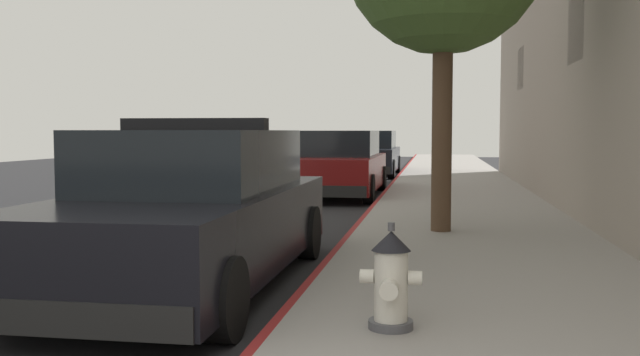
% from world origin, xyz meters
% --- Properties ---
extents(ground_plane, '(31.86, 60.00, 0.20)m').
position_xyz_m(ground_plane, '(-4.35, 10.00, -0.10)').
color(ground_plane, '#232326').
extents(sidewalk_pavement, '(3.31, 60.00, 0.15)m').
position_xyz_m(sidewalk_pavement, '(1.65, 10.00, 0.07)').
color(sidewalk_pavement, gray).
rests_on(sidewalk_pavement, ground).
extents(curb_painted_edge, '(0.08, 60.00, 0.15)m').
position_xyz_m(curb_painted_edge, '(-0.04, 10.00, 0.07)').
color(curb_painted_edge, maroon).
rests_on(curb_painted_edge, ground).
extents(police_cruiser, '(1.94, 4.84, 1.68)m').
position_xyz_m(police_cruiser, '(-1.26, 4.47, 0.74)').
color(police_cruiser, black).
rests_on(police_cruiser, ground).
extents(parked_car_silver_ahead, '(1.94, 4.84, 1.56)m').
position_xyz_m(parked_car_silver_ahead, '(-1.13, 14.27, 0.74)').
color(parked_car_silver_ahead, maroon).
rests_on(parked_car_silver_ahead, ground).
extents(parked_car_dark_far, '(1.94, 4.84, 1.56)m').
position_xyz_m(parked_car_dark_far, '(-1.14, 21.96, 0.74)').
color(parked_car_dark_far, black).
rests_on(parked_car_dark_far, ground).
extents(fire_hydrant, '(0.44, 0.40, 0.76)m').
position_xyz_m(fire_hydrant, '(0.82, 2.76, 0.50)').
color(fire_hydrant, '#4C4C51').
rests_on(fire_hydrant, sidewalk_pavement).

